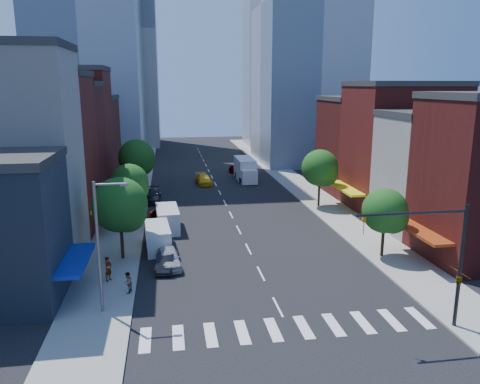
# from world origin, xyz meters

# --- Properties ---
(ground) EXTENTS (220.00, 220.00, 0.00)m
(ground) POSITION_xyz_m (0.00, 0.00, 0.00)
(ground) COLOR black
(ground) RESTS_ON ground
(sidewalk_left) EXTENTS (5.00, 120.00, 0.15)m
(sidewalk_left) POSITION_xyz_m (-12.50, 40.00, 0.07)
(sidewalk_left) COLOR gray
(sidewalk_left) RESTS_ON ground
(sidewalk_right) EXTENTS (5.00, 120.00, 0.15)m
(sidewalk_right) POSITION_xyz_m (12.50, 40.00, 0.07)
(sidewalk_right) COLOR gray
(sidewalk_right) RESTS_ON ground
(crosswalk) EXTENTS (19.00, 3.00, 0.01)m
(crosswalk) POSITION_xyz_m (0.00, -3.00, 0.01)
(crosswalk) COLOR silver
(crosswalk) RESTS_ON ground
(bldg_left_1) EXTENTS (12.00, 8.00, 18.00)m
(bldg_left_1) POSITION_xyz_m (-21.00, 12.00, 9.00)
(bldg_left_1) COLOR silver
(bldg_left_1) RESTS_ON ground
(bldg_left_2) EXTENTS (12.00, 9.00, 16.00)m
(bldg_left_2) POSITION_xyz_m (-21.00, 20.50, 8.00)
(bldg_left_2) COLOR maroon
(bldg_left_2) RESTS_ON ground
(bldg_left_3) EXTENTS (12.00, 8.00, 15.00)m
(bldg_left_3) POSITION_xyz_m (-21.00, 29.00, 7.50)
(bldg_left_3) COLOR #4C1313
(bldg_left_3) RESTS_ON ground
(bldg_left_4) EXTENTS (12.00, 9.00, 17.00)m
(bldg_left_4) POSITION_xyz_m (-21.00, 37.50, 8.50)
(bldg_left_4) COLOR maroon
(bldg_left_4) RESTS_ON ground
(bldg_left_5) EXTENTS (12.00, 10.00, 13.00)m
(bldg_left_5) POSITION_xyz_m (-21.00, 47.00, 6.50)
(bldg_left_5) COLOR #4C1313
(bldg_left_5) RESTS_ON ground
(bldg_right_1) EXTENTS (12.00, 8.00, 12.00)m
(bldg_right_1) POSITION_xyz_m (21.00, 15.00, 6.00)
(bldg_right_1) COLOR silver
(bldg_right_1) RESTS_ON ground
(bldg_right_2) EXTENTS (12.00, 10.00, 15.00)m
(bldg_right_2) POSITION_xyz_m (21.00, 24.00, 7.50)
(bldg_right_2) COLOR maroon
(bldg_right_2) RESTS_ON ground
(bldg_right_3) EXTENTS (12.00, 10.00, 13.00)m
(bldg_right_3) POSITION_xyz_m (21.00, 34.00, 6.50)
(bldg_right_3) COLOR #4C1313
(bldg_right_3) RESTS_ON ground
(tower_ne) EXTENTS (18.00, 20.00, 60.00)m
(tower_ne) POSITION_xyz_m (20.00, 62.00, 30.00)
(tower_ne) COLOR #9EA5AD
(tower_ne) RESTS_ON ground
(tower_far_w) EXTENTS (18.00, 18.00, 56.00)m
(tower_far_w) POSITION_xyz_m (-18.00, 95.00, 28.00)
(tower_far_w) COLOR #9EA5AD
(tower_far_w) RESTS_ON ground
(traffic_signal) EXTENTS (7.24, 2.24, 8.00)m
(traffic_signal) POSITION_xyz_m (9.94, -4.50, 4.16)
(traffic_signal) COLOR black
(traffic_signal) RESTS_ON sidewalk_right
(streetlight) EXTENTS (2.25, 0.25, 9.00)m
(streetlight) POSITION_xyz_m (-11.81, 1.00, 5.28)
(streetlight) COLOR slate
(streetlight) RESTS_ON sidewalk_left
(tree_left_near) EXTENTS (4.80, 4.80, 7.30)m
(tree_left_near) POSITION_xyz_m (-11.35, 10.92, 4.87)
(tree_left_near) COLOR black
(tree_left_near) RESTS_ON sidewalk_left
(tree_left_mid) EXTENTS (4.20, 4.20, 6.65)m
(tree_left_mid) POSITION_xyz_m (-11.35, 21.92, 4.53)
(tree_left_mid) COLOR black
(tree_left_mid) RESTS_ON sidewalk_left
(tree_left_far) EXTENTS (5.00, 5.00, 7.75)m
(tree_left_far) POSITION_xyz_m (-11.35, 35.92, 5.20)
(tree_left_far) COLOR black
(tree_left_far) RESTS_ON sidewalk_left
(tree_right_near) EXTENTS (4.00, 4.00, 6.20)m
(tree_right_near) POSITION_xyz_m (11.65, 7.92, 4.19)
(tree_right_near) COLOR black
(tree_right_near) RESTS_ON sidewalk_right
(tree_right_far) EXTENTS (4.60, 4.60, 7.20)m
(tree_right_far) POSITION_xyz_m (11.65, 25.92, 4.86)
(tree_right_far) COLOR black
(tree_right_far) RESTS_ON sidewalk_right
(parked_car_front) EXTENTS (2.37, 4.91, 1.62)m
(parked_car_front) POSITION_xyz_m (-7.50, 8.69, 0.81)
(parked_car_front) COLOR #B3B2B7
(parked_car_front) RESTS_ON ground
(parked_car_second) EXTENTS (1.79, 4.18, 1.34)m
(parked_car_second) POSITION_xyz_m (-7.74, 8.19, 0.67)
(parked_car_second) COLOR black
(parked_car_second) RESTS_ON ground
(parked_car_third) EXTENTS (2.58, 5.49, 1.52)m
(parked_car_third) POSITION_xyz_m (-8.29, 20.99, 0.76)
(parked_car_third) COLOR #999999
(parked_car_third) RESTS_ON ground
(parked_car_rear) EXTENTS (2.31, 5.52, 1.59)m
(parked_car_rear) POSITION_xyz_m (-9.50, 32.08, 0.80)
(parked_car_rear) COLOR black
(parked_car_rear) RESTS_ON ground
(cargo_van_near) EXTENTS (2.59, 5.56, 2.30)m
(cargo_van_near) POSITION_xyz_m (-8.43, 13.19, 1.14)
(cargo_van_near) COLOR silver
(cargo_van_near) RESTS_ON ground
(cargo_van_far) EXTENTS (2.57, 5.75, 2.40)m
(cargo_van_far) POSITION_xyz_m (-7.49, 19.24, 1.19)
(cargo_van_far) COLOR silver
(cargo_van_far) RESTS_ON ground
(taxi) EXTENTS (2.75, 5.46, 1.52)m
(taxi) POSITION_xyz_m (-1.82, 42.24, 0.76)
(taxi) COLOR #EAB50C
(taxi) RESTS_ON ground
(traffic_car_oncoming) EXTENTS (1.98, 4.25, 1.35)m
(traffic_car_oncoming) POSITION_xyz_m (5.83, 49.20, 0.67)
(traffic_car_oncoming) COLOR black
(traffic_car_oncoming) RESTS_ON ground
(traffic_car_far) EXTENTS (1.74, 3.81, 1.27)m
(traffic_car_far) POSITION_xyz_m (4.25, 51.85, 0.63)
(traffic_car_far) COLOR #999999
(traffic_car_far) RESTS_ON ground
(box_truck) EXTENTS (2.75, 8.70, 3.50)m
(box_truck) POSITION_xyz_m (5.16, 44.48, 1.66)
(box_truck) COLOR silver
(box_truck) RESTS_ON ground
(pedestrian_near) EXTENTS (0.77, 0.85, 1.95)m
(pedestrian_near) POSITION_xyz_m (-12.16, 6.16, 1.12)
(pedestrian_near) COLOR #999999
(pedestrian_near) RESTS_ON sidewalk_left
(pedestrian_far) EXTENTS (0.80, 0.92, 1.60)m
(pedestrian_far) POSITION_xyz_m (-10.50, 3.65, 0.95)
(pedestrian_far) COLOR #999999
(pedestrian_far) RESTS_ON sidewalk_left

